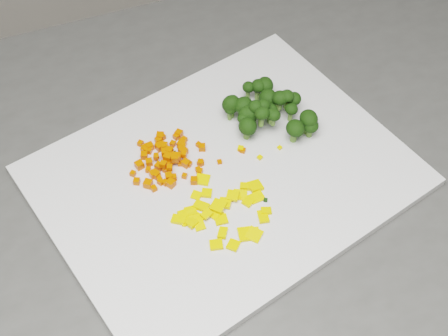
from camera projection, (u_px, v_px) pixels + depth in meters
name	position (u px, v px, depth m)	size (l,w,h in m)	color
counter_block	(229.00, 310.00, 1.15)	(0.98, 0.68, 0.90)	#434341
cutting_board	(224.00, 176.00, 0.77)	(0.43, 0.33, 0.01)	silver
carrot_pile	(168.00, 157.00, 0.77)	(0.10, 0.10, 0.03)	#D84302
pepper_pile	(225.00, 209.00, 0.73)	(0.11, 0.11, 0.02)	yellow
broccoli_pile	(272.00, 107.00, 0.80)	(0.11, 0.11, 0.05)	black
carrot_cube_0	(153.00, 174.00, 0.76)	(0.01, 0.01, 0.01)	#D84302
carrot_cube_1	(168.00, 157.00, 0.77)	(0.01, 0.01, 0.01)	#D84302
carrot_cube_2	(147.00, 150.00, 0.79)	(0.01, 0.01, 0.01)	#D84302
carrot_cube_3	(154.00, 188.00, 0.75)	(0.01, 0.01, 0.01)	#D84302
carrot_cube_4	(202.00, 147.00, 0.79)	(0.01, 0.01, 0.01)	#D84302
carrot_cube_5	(182.00, 148.00, 0.79)	(0.01, 0.01, 0.01)	#D84302
carrot_cube_6	(169.00, 177.00, 0.76)	(0.01, 0.01, 0.01)	#D84302
carrot_cube_7	(144.00, 155.00, 0.78)	(0.01, 0.01, 0.01)	#D84302
carrot_cube_8	(156.00, 157.00, 0.77)	(0.01, 0.01, 0.01)	#D84302
carrot_cube_9	(133.00, 174.00, 0.76)	(0.01, 0.01, 0.01)	#D84302
carrot_cube_10	(158.00, 140.00, 0.80)	(0.01, 0.01, 0.01)	#D84302
carrot_cube_11	(164.00, 146.00, 0.78)	(0.01, 0.01, 0.01)	#D84302
carrot_cube_12	(199.00, 145.00, 0.79)	(0.01, 0.01, 0.01)	#D84302
carrot_cube_13	(139.00, 165.00, 0.77)	(0.01, 0.01, 0.01)	#D84302
carrot_cube_14	(171.00, 151.00, 0.79)	(0.01, 0.01, 0.01)	#D84302
carrot_cube_15	(183.00, 144.00, 0.79)	(0.01, 0.01, 0.01)	#D84302
carrot_cube_16	(168.00, 158.00, 0.77)	(0.01, 0.01, 0.01)	#D84302
carrot_cube_17	(159.00, 166.00, 0.77)	(0.01, 0.01, 0.01)	#D84302
carrot_cube_18	(159.00, 178.00, 0.76)	(0.01, 0.01, 0.01)	#D84302
carrot_cube_19	(164.00, 146.00, 0.79)	(0.01, 0.01, 0.01)	#D84302
carrot_cube_20	(169.00, 162.00, 0.77)	(0.01, 0.01, 0.01)	#D84302
carrot_cube_21	(148.00, 170.00, 0.77)	(0.01, 0.01, 0.01)	#D84302
carrot_cube_22	(184.00, 154.00, 0.77)	(0.01, 0.01, 0.01)	#D84302
carrot_cube_23	(189.00, 164.00, 0.77)	(0.01, 0.01, 0.01)	#D84302
carrot_cube_24	(173.00, 156.00, 0.77)	(0.01, 0.01, 0.01)	#D84302
carrot_cube_25	(185.00, 176.00, 0.76)	(0.01, 0.01, 0.01)	#D84302
carrot_cube_26	(158.00, 143.00, 0.79)	(0.01, 0.01, 0.01)	#D84302
carrot_cube_27	(201.00, 163.00, 0.77)	(0.01, 0.01, 0.01)	#D84302
carrot_cube_28	(183.00, 151.00, 0.78)	(0.01, 0.01, 0.01)	#D84302
carrot_cube_29	(200.00, 171.00, 0.77)	(0.01, 0.01, 0.01)	#D84302
carrot_cube_30	(160.00, 136.00, 0.80)	(0.01, 0.01, 0.01)	#D84302
carrot_cube_31	(173.00, 144.00, 0.79)	(0.01, 0.01, 0.01)	#D84302
carrot_cube_32	(179.00, 133.00, 0.80)	(0.01, 0.01, 0.01)	#D84302
carrot_cube_33	(150.00, 148.00, 0.79)	(0.01, 0.01, 0.01)	#D84302
carrot_cube_34	(170.00, 167.00, 0.76)	(0.01, 0.01, 0.01)	#D84302
carrot_cube_35	(165.00, 152.00, 0.77)	(0.01, 0.01, 0.01)	#D84302
carrot_cube_36	(145.00, 148.00, 0.79)	(0.01, 0.01, 0.01)	#D84302
carrot_cube_37	(177.00, 156.00, 0.77)	(0.01, 0.01, 0.01)	#D84302
carrot_cube_38	(170.00, 163.00, 0.77)	(0.01, 0.01, 0.01)	#D84302
carrot_cube_39	(181.00, 144.00, 0.79)	(0.01, 0.01, 0.01)	#D84302
carrot_cube_40	(163.00, 164.00, 0.76)	(0.01, 0.01, 0.01)	#D84302
carrot_cube_41	(171.00, 183.00, 0.75)	(0.01, 0.01, 0.01)	#D84302
carrot_cube_42	(166.00, 170.00, 0.77)	(0.01, 0.01, 0.01)	#D84302
carrot_cube_43	(148.00, 184.00, 0.75)	(0.01, 0.01, 0.01)	#D84302
carrot_cube_44	(163.00, 145.00, 0.79)	(0.01, 0.01, 0.01)	#D84302
carrot_cube_45	(198.00, 170.00, 0.77)	(0.01, 0.01, 0.01)	#D84302
carrot_cube_46	(149.00, 150.00, 0.79)	(0.01, 0.01, 0.01)	#D84302
carrot_cube_47	(141.00, 143.00, 0.79)	(0.01, 0.01, 0.01)	#D84302
carrot_cube_48	(156.00, 175.00, 0.76)	(0.01, 0.01, 0.01)	#D84302
carrot_cube_49	(162.00, 137.00, 0.80)	(0.01, 0.01, 0.01)	#D84302
carrot_cube_50	(169.00, 151.00, 0.77)	(0.01, 0.01, 0.01)	#D84302
carrot_cube_51	(175.00, 158.00, 0.77)	(0.01, 0.01, 0.01)	#D84302
carrot_cube_52	(200.00, 163.00, 0.77)	(0.01, 0.01, 0.01)	#D84302
carrot_cube_53	(167.00, 163.00, 0.77)	(0.01, 0.01, 0.01)	#D84302
carrot_cube_54	(165.00, 182.00, 0.76)	(0.01, 0.01, 0.01)	#D84302
carrot_cube_55	(194.00, 181.00, 0.76)	(0.01, 0.01, 0.01)	#D84302
carrot_cube_56	(150.00, 146.00, 0.79)	(0.01, 0.01, 0.01)	#D84302
carrot_cube_57	(156.00, 156.00, 0.77)	(0.01, 0.01, 0.01)	#D84302
carrot_cube_58	(161.00, 182.00, 0.76)	(0.01, 0.01, 0.01)	#D84302
carrot_cube_59	(184.00, 140.00, 0.80)	(0.01, 0.01, 0.01)	#D84302
carrot_cube_60	(144.00, 150.00, 0.79)	(0.01, 0.01, 0.01)	#D84302
carrot_cube_61	(137.00, 181.00, 0.76)	(0.01, 0.01, 0.01)	#D84302
carrot_cube_62	(186.00, 163.00, 0.77)	(0.01, 0.01, 0.01)	#D84302
carrot_cube_63	(149.00, 162.00, 0.77)	(0.01, 0.01, 0.01)	#D84302
carrot_cube_64	(176.00, 137.00, 0.80)	(0.01, 0.01, 0.01)	#D84302
carrot_cube_65	(174.00, 177.00, 0.76)	(0.01, 0.01, 0.01)	#D84302
carrot_cube_66	(160.00, 147.00, 0.79)	(0.01, 0.01, 0.01)	#D84302
pepper_chunk_0	(254.00, 233.00, 0.71)	(0.01, 0.01, 0.00)	yellow
pepper_chunk_1	(221.00, 219.00, 0.72)	(0.01, 0.01, 0.00)	yellow
pepper_chunk_2	(203.00, 179.00, 0.76)	(0.02, 0.02, 0.00)	yellow
pepper_chunk_3	(246.00, 186.00, 0.75)	(0.02, 0.01, 0.00)	yellow
pepper_chunk_4	(233.00, 195.00, 0.74)	(0.01, 0.01, 0.00)	yellow
pepper_chunk_5	(225.00, 203.00, 0.74)	(0.01, 0.01, 0.00)	yellow
pepper_chunk_6	(190.00, 222.00, 0.72)	(0.02, 0.01, 0.00)	yellow
pepper_chunk_7	(223.00, 233.00, 0.71)	(0.02, 0.01, 0.00)	yellow
pepper_chunk_8	(199.00, 218.00, 0.73)	(0.01, 0.01, 0.00)	yellow
pepper_chunk_9	(248.00, 202.00, 0.74)	(0.01, 0.01, 0.00)	yellow
pepper_chunk_10	(193.00, 215.00, 0.73)	(0.01, 0.01, 0.00)	yellow
pepper_chunk_11	(191.00, 211.00, 0.73)	(0.01, 0.01, 0.00)	yellow
pepper_chunk_12	(254.00, 235.00, 0.71)	(0.02, 0.02, 0.00)	yellow
pepper_chunk_13	(201.00, 206.00, 0.74)	(0.02, 0.01, 0.00)	yellow
pepper_chunk_14	(233.00, 245.00, 0.70)	(0.01, 0.01, 0.00)	yellow
pepper_chunk_15	(216.00, 245.00, 0.70)	(0.01, 0.01, 0.00)	yellow
pepper_chunk_16	(207.00, 193.00, 0.75)	(0.01, 0.01, 0.00)	yellow
pepper_chunk_17	(184.00, 215.00, 0.73)	(0.01, 0.01, 0.00)	yellow
pepper_chunk_18	(234.00, 195.00, 0.75)	(0.01, 0.01, 0.00)	yellow
pepper_chunk_19	(218.00, 206.00, 0.73)	(0.02, 0.02, 0.00)	yellow
pepper_chunk_20	(207.00, 214.00, 0.72)	(0.01, 0.01, 0.00)	yellow
pepper_chunk_21	(266.00, 211.00, 0.73)	(0.01, 0.01, 0.00)	yellow
pepper_chunk_22	(196.00, 195.00, 0.75)	(0.01, 0.01, 0.00)	yellow
pepper_chunk_23	(263.00, 216.00, 0.73)	(0.02, 0.01, 0.00)	yellow
pepper_chunk_24	(179.00, 219.00, 0.72)	(0.01, 0.02, 0.00)	yellow
pepper_chunk_25	(215.00, 213.00, 0.73)	(0.02, 0.02, 0.00)	yellow
pepper_chunk_26	(246.00, 234.00, 0.71)	(0.02, 0.02, 0.00)	yellow
pepper_chunk_27	(255.00, 186.00, 0.75)	(0.02, 0.02, 0.00)	yellow
pepper_chunk_28	(200.00, 226.00, 0.72)	(0.01, 0.01, 0.00)	yellow
pepper_chunk_29	(240.00, 195.00, 0.75)	(0.02, 0.01, 0.00)	yellow
pepper_chunk_30	(257.00, 197.00, 0.74)	(0.02, 0.01, 0.00)	yellow
broccoli_floret_0	(278.00, 101.00, 0.82)	(0.03, 0.03, 0.03)	black
broccoli_floret_1	(257.00, 91.00, 0.84)	(0.02, 0.02, 0.03)	black
broccoli_floret_2	(291.00, 113.00, 0.81)	(0.02, 0.02, 0.03)	black
broccoli_floret_3	(230.00, 112.00, 0.81)	(0.02, 0.02, 0.03)	black
broccoli_floret_4	(279.00, 101.00, 0.81)	(0.03, 0.03, 0.03)	black
broccoli_floret_5	(258.00, 91.00, 0.83)	(0.02, 0.02, 0.03)	black
broccoli_floret_6	(247.00, 130.00, 0.79)	(0.03, 0.03, 0.03)	black
broccoli_floret_7	(310.00, 129.00, 0.80)	(0.03, 0.03, 0.03)	black
broccoli_floret_8	(294.00, 132.00, 0.79)	(0.03, 0.03, 0.03)	black
broccoli_floret_9	(273.00, 118.00, 0.79)	(0.02, 0.02, 0.02)	black
broccoli_floret_10	(248.00, 92.00, 0.83)	(0.02, 0.02, 0.03)	black
broccoli_floret_11	(270.00, 114.00, 0.81)	(0.02, 0.02, 0.03)	black
broccoli_floret_12	(249.00, 117.00, 0.80)	(0.03, 0.03, 0.03)	black
broccoli_floret_13	(263.00, 109.00, 0.80)	(0.03, 0.03, 0.03)	black
broccoli_floret_14	(307.00, 123.00, 0.80)	(0.03, 0.03, 0.04)	black
broccoli_floret_15	(243.00, 109.00, 0.81)	(0.03, 0.03, 0.03)	black
broccoli_floret_16	(243.00, 123.00, 0.80)	(0.02, 0.02, 0.03)	black
broccoli_floret_17	(271.00, 117.00, 0.79)	(0.02, 0.02, 0.02)	black
broccoli_floret_18	(293.00, 104.00, 0.82)	(0.03, 0.03, 0.03)	black
broccoli_floret_19	(267.00, 101.00, 0.82)	(0.03, 0.03, 0.03)	black
broccoli_floret_20	(231.00, 108.00, 0.81)	(0.03, 0.03, 0.03)	black
broccoli_floret_21	(264.00, 89.00, 0.84)	(0.03, 0.03, 0.03)	black
broccoli_floret_22	(261.00, 117.00, 0.79)	(0.03, 0.03, 0.03)	black
broccoli_floret_23	(310.00, 130.00, 0.80)	(0.02, 0.02, 0.02)	black
broccoli_floret_24	(246.00, 118.00, 0.80)	(0.03, 0.03, 0.03)	black
broccoli_floret_25	(286.00, 100.00, 0.81)	(0.02, 0.02, 0.03)	black
broccoli_floret_26	(255.00, 110.00, 0.79)	(0.02, 0.02, 0.03)	black
stray_bit_0	(185.00, 163.00, 0.77)	(0.01, 0.01, 0.00)	black
stray_bit_1	(266.00, 200.00, 0.74)	(0.00, 0.00, 0.00)	black
stray_bit_2	(260.00, 157.00, 0.78)	(0.01, 0.01, 0.00)	yellow
stray_bit_3	(241.00, 148.00, 0.79)	(0.01, 0.01, 0.00)	yellow
stray_bit_4	(280.00, 148.00, 0.79)	(0.01, 0.01, 0.00)	yellow
stray_bit_5	(181.00, 163.00, 0.77)	(0.01, 0.01, 0.00)	#D84302
stray_bit_6	(243.00, 150.00, 0.79)	(0.01, 0.01, 0.00)	#D84302
stray_bit_7	(184.00, 225.00, 0.72)	(0.00, 0.00, 0.00)	yellow
stray_bit_8	(220.00, 162.00, 0.78)	(0.01, 0.01, 0.00)	#D84302
stray_bit_9	(241.00, 149.00, 0.79)	(0.01, 0.01, 0.00)	#D84302
stray_bit_10	(175.00, 153.00, 0.79)	(0.00, 0.00, 0.00)	black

